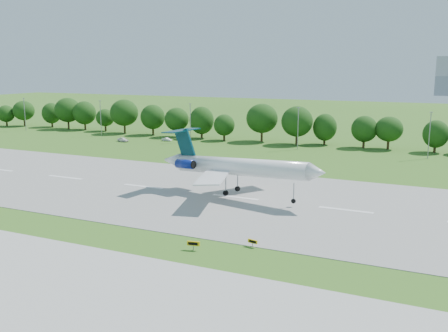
# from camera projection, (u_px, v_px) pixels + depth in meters

# --- Properties ---
(ground) EXTENTS (600.00, 600.00, 0.00)m
(ground) POSITION_uv_depth(u_px,v_px,m) (53.00, 222.00, 77.03)
(ground) COLOR #305C18
(ground) RESTS_ON ground
(runway) EXTENTS (400.00, 45.00, 0.08)m
(runway) POSITION_uv_depth(u_px,v_px,m) (143.00, 187.00, 99.33)
(runway) COLOR gray
(runway) RESTS_ON ground
(tree_line) EXTENTS (288.40, 8.40, 10.40)m
(tree_line) POSITION_uv_depth(u_px,v_px,m) (261.00, 122.00, 157.89)
(tree_line) COLOR #382314
(tree_line) RESTS_ON ground
(light_poles) EXTENTS (175.90, 0.25, 12.19)m
(light_poles) POSITION_uv_depth(u_px,v_px,m) (242.00, 125.00, 149.96)
(light_poles) COLOR gray
(light_poles) RESTS_ON ground
(airliner) EXTENTS (34.31, 24.69, 11.34)m
(airliner) POSITION_uv_depth(u_px,v_px,m) (232.00, 166.00, 90.62)
(airliner) COLOR white
(airliner) RESTS_ON ground
(taxi_sign_centre) EXTENTS (1.72, 0.53, 1.21)m
(taxi_sign_centre) POSITION_uv_depth(u_px,v_px,m) (193.00, 244.00, 64.86)
(taxi_sign_centre) COLOR gray
(taxi_sign_centre) RESTS_ON ground
(taxi_sign_right) EXTENTS (1.45, 0.46, 1.02)m
(taxi_sign_right) POSITION_uv_depth(u_px,v_px,m) (253.00, 242.00, 66.05)
(taxi_sign_right) COLOR gray
(taxi_sign_right) RESTS_ON ground
(service_vehicle_a) EXTENTS (3.26, 1.25, 1.06)m
(service_vehicle_a) POSITION_uv_depth(u_px,v_px,m) (167.00, 139.00, 160.54)
(service_vehicle_a) COLOR silver
(service_vehicle_a) RESTS_ON ground
(service_vehicle_b) EXTENTS (4.28, 2.43, 1.37)m
(service_vehicle_b) POSITION_uv_depth(u_px,v_px,m) (123.00, 140.00, 158.95)
(service_vehicle_b) COLOR silver
(service_vehicle_b) RESTS_ON ground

